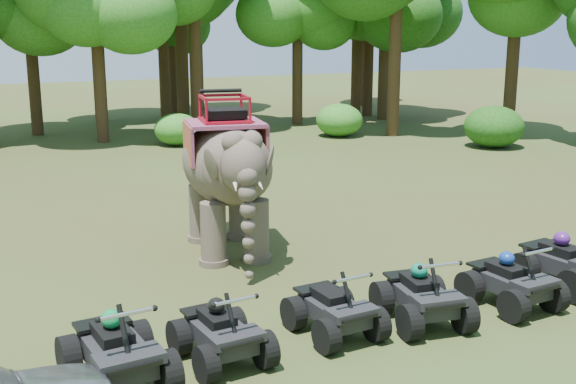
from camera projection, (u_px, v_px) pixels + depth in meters
name	position (u px, v px, depth m)	size (l,w,h in m)	color
ground	(315.00, 306.00, 13.32)	(110.00, 110.00, 0.00)	#47381E
elephant	(226.00, 173.00, 16.14)	(1.90, 4.31, 3.62)	brown
atv_0	(116.00, 342.00, 10.24)	(1.34, 1.84, 1.36)	black
atv_1	(221.00, 324.00, 11.01)	(1.19, 1.63, 1.21)	black
atv_2	(334.00, 301.00, 11.94)	(1.19, 1.63, 1.21)	black
atv_3	(423.00, 288.00, 12.40)	(1.26, 1.73, 1.28)	black
atv_4	(512.00, 274.00, 13.13)	(1.23, 1.69, 1.25)	black
atv_5	(568.00, 255.00, 14.08)	(1.33, 1.83, 1.36)	black
tree_0	(99.00, 57.00, 30.69)	(5.14, 5.14, 7.34)	#195114
tree_1	(195.00, 31.00, 33.60)	(6.58, 6.58, 9.41)	#195114
tree_2	(297.00, 49.00, 36.28)	(5.34, 5.34, 7.63)	#195114
tree_3	(395.00, 40.00, 32.35)	(6.09, 6.09, 8.69)	#195114
tree_4	(515.00, 32.00, 33.15)	(6.54, 6.54, 9.34)	#195114
tree_27	(357.00, 41.00, 39.05)	(5.75, 5.75, 8.22)	#195114
tree_28	(163.00, 49.00, 37.98)	(5.21, 5.21, 7.44)	#195114
tree_29	(364.00, 47.00, 44.60)	(5.10, 5.10, 7.29)	#195114
tree_31	(96.00, 28.00, 37.30)	(6.74, 6.74, 9.63)	#195114
tree_32	(196.00, 17.00, 40.14)	(7.52, 7.52, 10.74)	#195114
tree_33	(31.00, 49.00, 32.69)	(5.50, 5.50, 7.86)	#195114
tree_34	(172.00, 47.00, 39.49)	(5.27, 5.27, 7.53)	#195114
tree_35	(384.00, 42.00, 38.05)	(5.75, 5.75, 8.21)	#195114
tree_36	(181.00, 21.00, 35.04)	(7.26, 7.26, 10.37)	#195114
tree_37	(393.00, 39.00, 39.81)	(5.88, 5.88, 8.40)	#195114
tree_38	(369.00, 36.00, 39.49)	(6.14, 6.14, 8.77)	#195114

